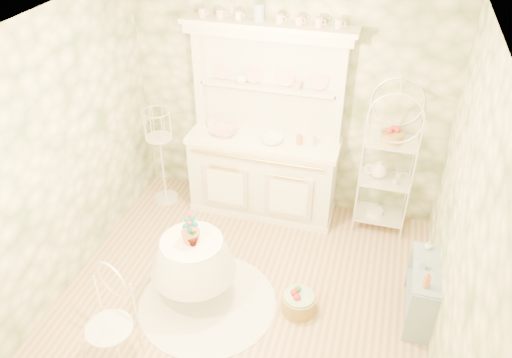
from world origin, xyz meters
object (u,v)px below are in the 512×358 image
(bakers_rack, at_px, (389,155))
(round_table, at_px, (194,266))
(side_shelf, at_px, (421,292))
(floor_basket, at_px, (299,302))
(birdcage_stand, at_px, (161,155))
(cafe_chair, at_px, (111,333))
(kitchen_dresser, at_px, (264,128))

(bakers_rack, bearing_deg, round_table, -135.79)
(side_shelf, xyz_separation_m, floor_basket, (-1.12, -0.26, -0.20))
(side_shelf, bearing_deg, round_table, -163.88)
(side_shelf, bearing_deg, birdcage_stand, 168.10)
(cafe_chair, relative_size, floor_basket, 2.48)
(floor_basket, bearing_deg, round_table, -175.47)
(floor_basket, bearing_deg, bakers_rack, 67.59)
(bakers_rack, bearing_deg, floor_basket, -112.42)
(side_shelf, distance_m, round_table, 2.19)
(bakers_rack, relative_size, cafe_chair, 2.55)
(side_shelf, distance_m, floor_basket, 1.16)
(side_shelf, relative_size, floor_basket, 2.26)
(round_table, relative_size, floor_basket, 2.52)
(birdcage_stand, bearing_deg, cafe_chair, -76.09)
(side_shelf, bearing_deg, bakers_rack, 117.16)
(round_table, bearing_deg, floor_basket, 4.53)
(floor_basket, bearing_deg, side_shelf, 13.22)
(kitchen_dresser, relative_size, side_shelf, 3.30)
(birdcage_stand, bearing_deg, floor_basket, -33.60)
(side_shelf, bearing_deg, floor_basket, -159.74)
(kitchen_dresser, height_order, birdcage_stand, kitchen_dresser)
(side_shelf, distance_m, birdcage_stand, 3.32)
(side_shelf, height_order, cafe_chair, cafe_chair)
(round_table, bearing_deg, kitchen_dresser, 79.97)
(side_shelf, xyz_separation_m, birdcage_stand, (-3.12, 1.07, 0.37))
(kitchen_dresser, height_order, floor_basket, kitchen_dresser)
(round_table, height_order, cafe_chair, round_table)
(birdcage_stand, bearing_deg, side_shelf, -18.94)
(floor_basket, bearing_deg, birdcage_stand, 146.40)
(round_table, relative_size, cafe_chair, 1.01)
(round_table, distance_m, birdcage_stand, 1.74)
(bakers_rack, xyz_separation_m, round_table, (-1.68, -1.64, -0.59))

